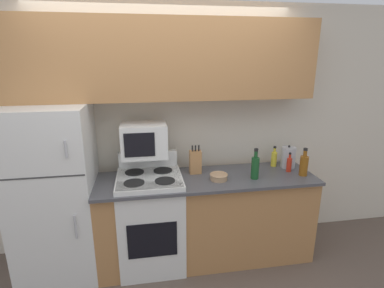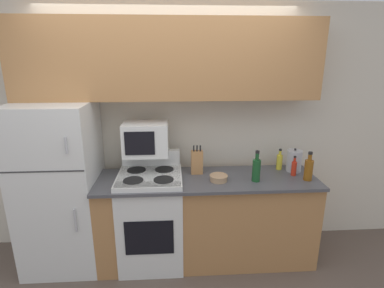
{
  "view_description": "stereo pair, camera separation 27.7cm",
  "coord_description": "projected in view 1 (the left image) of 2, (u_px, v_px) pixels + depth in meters",
  "views": [
    {
      "loc": [
        -0.24,
        -2.36,
        2.04
      ],
      "look_at": [
        0.21,
        0.26,
        1.25
      ],
      "focal_mm": 28.0,
      "sensor_mm": 36.0,
      "label": 1
    },
    {
      "loc": [
        0.04,
        -2.39,
        2.04
      ],
      "look_at": [
        0.21,
        0.26,
        1.25
      ],
      "focal_mm": 28.0,
      "sensor_mm": 36.0,
      "label": 2
    }
  ],
  "objects": [
    {
      "name": "bowl",
      "position": [
        219.0,
        177.0,
        2.84
      ],
      "size": [
        0.17,
        0.17,
        0.06
      ],
      "color": "tan",
      "rests_on": "lower_cabinets"
    },
    {
      "name": "upper_cabinets",
      "position": [
        166.0,
        60.0,
        2.76
      ],
      "size": [
        2.84,
        0.35,
        0.73
      ],
      "color": "#B27A47",
      "rests_on": "refrigerator"
    },
    {
      "name": "stove",
      "position": [
        151.0,
        220.0,
        2.94
      ],
      "size": [
        0.61,
        0.61,
        1.11
      ],
      "color": "white",
      "rests_on": "ground_plane"
    },
    {
      "name": "bottle_whiskey",
      "position": [
        304.0,
        165.0,
        2.93
      ],
      "size": [
        0.08,
        0.08,
        0.28
      ],
      "color": "brown",
      "rests_on": "lower_cabinets"
    },
    {
      "name": "refrigerator",
      "position": [
        55.0,
        193.0,
        2.76
      ],
      "size": [
        0.71,
        0.7,
        1.64
      ],
      "color": "white",
      "rests_on": "ground_plane"
    },
    {
      "name": "ground_plane",
      "position": [
        175.0,
        279.0,
        2.85
      ],
      "size": [
        12.0,
        12.0,
        0.0
      ],
      "primitive_type": "plane",
      "color": "brown"
    },
    {
      "name": "knife_block",
      "position": [
        195.0,
        162.0,
        2.98
      ],
      "size": [
        0.12,
        0.08,
        0.29
      ],
      "color": "#B27A47",
      "rests_on": "lower_cabinets"
    },
    {
      "name": "bottle_wine_green",
      "position": [
        255.0,
        167.0,
        2.86
      ],
      "size": [
        0.08,
        0.08,
        0.3
      ],
      "color": "#194C23",
      "rests_on": "lower_cabinets"
    },
    {
      "name": "bottle_cooking_spray",
      "position": [
        274.0,
        158.0,
        3.19
      ],
      "size": [
        0.06,
        0.06,
        0.22
      ],
      "color": "gold",
      "rests_on": "lower_cabinets"
    },
    {
      "name": "wall_back",
      "position": [
        166.0,
        131.0,
        3.15
      ],
      "size": [
        8.0,
        0.05,
        2.55
      ],
      "color": "beige",
      "rests_on": "ground_plane"
    },
    {
      "name": "bottle_hot_sauce",
      "position": [
        289.0,
        164.0,
        3.04
      ],
      "size": [
        0.05,
        0.05,
        0.2
      ],
      "color": "red",
      "rests_on": "lower_cabinets"
    },
    {
      "name": "microwave",
      "position": [
        144.0,
        140.0,
        2.84
      ],
      "size": [
        0.43,
        0.32,
        0.32
      ],
      "color": "white",
      "rests_on": "stove"
    },
    {
      "name": "lower_cabinets",
      "position": [
        206.0,
        218.0,
        3.05
      ],
      "size": [
        2.13,
        0.62,
        0.9
      ],
      "color": "#B27A47",
      "rests_on": "ground_plane"
    },
    {
      "name": "kettle",
      "position": [
        288.0,
        157.0,
        3.15
      ],
      "size": [
        0.15,
        0.15,
        0.24
      ],
      "color": "#B7B7BC",
      "rests_on": "lower_cabinets"
    }
  ]
}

